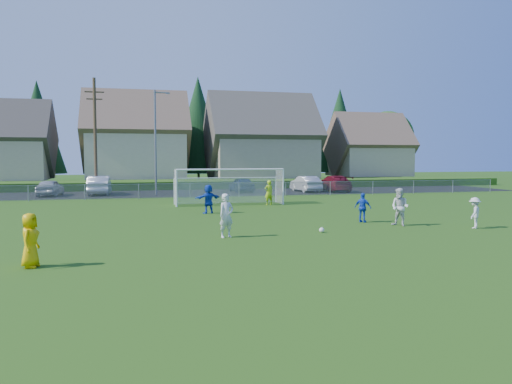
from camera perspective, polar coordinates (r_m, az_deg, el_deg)
ground at (r=19.28m, az=5.72°, el=-5.77°), size 160.00×160.00×0.00m
asphalt_lot at (r=45.96m, az=-5.82°, el=-0.09°), size 60.00×60.00×0.00m
grass_embankment at (r=53.36m, az=-6.94°, el=0.90°), size 70.00×6.00×0.80m
soccer_ball at (r=21.88m, az=7.51°, el=-4.33°), size 0.22×0.22×0.22m
referee at (r=16.24m, az=-24.42°, el=-5.05°), size 0.66×0.88×1.62m
player_white_a at (r=20.32m, az=-3.41°, el=-2.71°), size 0.77×0.65×1.79m
player_white_b at (r=24.64m, az=16.13°, el=-1.68°), size 1.04×1.10×1.79m
player_white_c at (r=25.01m, az=23.71°, el=-2.20°), size 1.04×1.00×1.43m
player_blue_a at (r=25.55m, az=12.11°, el=-1.77°), size 0.85×0.88×1.48m
player_blue_b at (r=29.10m, az=-5.47°, el=-0.80°), size 1.64×0.92×1.68m
goalkeeper at (r=34.07m, az=1.47°, el=-0.07°), size 0.69×0.54×1.69m
car_a at (r=45.52m, az=-22.48°, el=0.47°), size 2.01×4.23×1.40m
car_b at (r=45.63m, az=-17.46°, el=0.75°), size 1.80×5.01×1.64m
car_e at (r=46.69m, az=-1.68°, el=0.85°), size 1.95×4.23×1.40m
car_f at (r=47.39m, az=5.70°, el=0.93°), size 1.82×4.59×1.49m
car_g at (r=48.07m, az=8.90°, el=0.98°), size 2.41×5.39×1.54m
soccer_goal at (r=34.58m, az=-3.19°, el=1.28°), size 7.42×1.90×2.50m
chainlink_fence at (r=40.49m, az=-4.74°, el=0.25°), size 52.06×0.06×1.20m
streetlight at (r=43.97m, az=-11.36°, el=5.98°), size 1.38×0.18×9.00m
utility_pole at (r=45.05m, az=-17.90°, el=6.20°), size 1.60×0.26×10.00m
houses_row at (r=61.07m, az=-5.99°, el=7.80°), size 53.90×11.45×13.27m
tree_row at (r=67.14m, az=-7.52°, el=7.08°), size 65.98×12.36×13.80m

